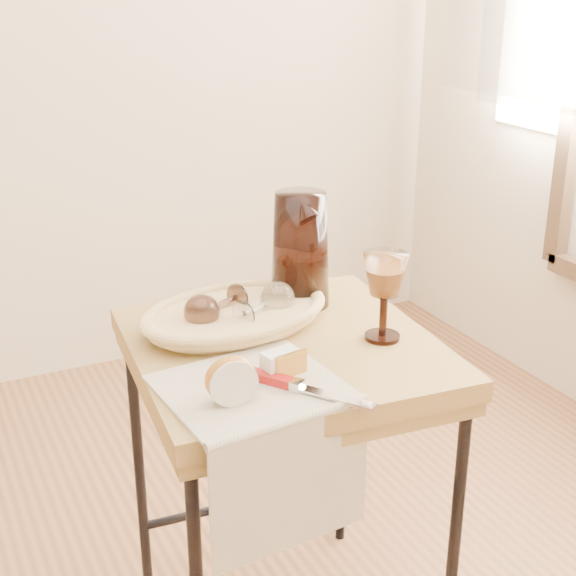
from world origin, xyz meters
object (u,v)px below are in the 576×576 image
goblet_lying_a (217,305)px  table_knife (302,386)px  side_table (284,498)px  bread_basket (235,317)px  wine_goblet (384,297)px  pitcher (300,249)px  tea_towel (251,388)px  apple_half (230,379)px  goblet_lying_b (263,305)px

goblet_lying_a → table_knife: goblet_lying_a is taller
side_table → bread_basket: (-0.06, 0.10, 0.39)m
wine_goblet → pitcher: bearing=104.8°
bread_basket → pitcher: size_ratio=1.24×
tea_towel → goblet_lying_a: bearing=75.9°
tea_towel → wine_goblet: wine_goblet is taller
side_table → tea_towel: (-0.14, -0.15, 0.37)m
wine_goblet → table_knife: wine_goblet is taller
pitcher → wine_goblet: size_ratio=1.60×
apple_half → pitcher: bearing=54.3°
side_table → apple_half: apple_half is taller
goblet_lying_b → apple_half: bearing=-149.0°
table_knife → goblet_lying_b: bearing=133.6°
wine_goblet → bread_basket: bearing=143.1°
apple_half → bread_basket: bearing=71.9°
bread_basket → table_knife: (-0.01, -0.31, -0.01)m
tea_towel → wine_goblet: (0.32, 0.07, 0.09)m
side_table → tea_towel: tea_towel is taller
side_table → table_knife: 0.44m
tea_towel → apple_half: apple_half is taller
side_table → wine_goblet: size_ratio=4.09×
side_table → wine_goblet: bearing=-22.2°
side_table → wine_goblet: wine_goblet is taller
side_table → wine_goblet: 0.50m
apple_half → table_knife: bearing=-4.6°
bread_basket → goblet_lying_b: bearing=-29.3°
goblet_lying_b → wine_goblet: bearing=-64.8°
goblet_lying_a → wine_goblet: size_ratio=0.66×
bread_basket → pitcher: pitcher is taller
goblet_lying_a → goblet_lying_b: 0.09m
pitcher → goblet_lying_b: bearing=-165.5°
wine_goblet → goblet_lying_b: bearing=139.6°
wine_goblet → apple_half: (-0.37, -0.11, -0.04)m
side_table → apple_half: bearing=-135.9°
goblet_lying_b → apple_half: apple_half is taller
side_table → wine_goblet: (0.18, -0.07, 0.46)m
tea_towel → pitcher: (0.25, 0.31, 0.12)m
bread_basket → wine_goblet: (0.24, -0.18, 0.07)m
tea_towel → goblet_lying_b: bearing=56.2°
bread_basket → goblet_lying_b: (0.05, -0.02, 0.03)m
table_knife → goblet_lying_a: bearing=149.9°
pitcher → side_table: bearing=-144.1°
side_table → bread_basket: bread_basket is taller
bread_basket → goblet_lying_b: size_ratio=3.09×
tea_towel → table_knife: size_ratio=1.21×
pitcher → apple_half: 0.46m
goblet_lying_a → apple_half: apple_half is taller
wine_goblet → table_knife: (-0.24, -0.13, -0.07)m
goblet_lying_a → table_knife: bearing=69.7°
bread_basket → wine_goblet: 0.31m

